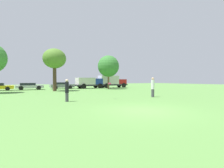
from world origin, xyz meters
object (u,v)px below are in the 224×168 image
object	(u,v)px
frisbee	(109,84)
delivery_truck_red	(111,81)
tree_2	(108,66)
parked_car_grey	(62,85)
person_catcher	(153,87)
tree_1	(54,59)
delivery_truck_blue	(89,82)
parked_car_silver	(29,86)
person_thrower	(67,90)

from	to	relation	value
frisbee	delivery_truck_red	world-z (taller)	delivery_truck_red
tree_2	parked_car_grey	xyz separation A→B (m)	(-7.34, 4.86, -3.52)
person_catcher	tree_1	xyz separation A→B (m)	(-6.65, 13.65, 3.78)
person_catcher	delivery_truck_blue	distance (m)	18.89
tree_2	parked_car_grey	distance (m)	9.48
parked_car_silver	delivery_truck_blue	world-z (taller)	delivery_truck_blue
parked_car_grey	delivery_truck_blue	bearing A→B (deg)	-9.19
tree_2	delivery_truck_blue	xyz separation A→B (m)	(-2.23, 4.01, -2.96)
parked_car_silver	parked_car_grey	xyz separation A→B (m)	(5.49, 0.63, 0.01)
tree_1	tree_2	xyz separation A→B (m)	(9.71, 1.20, -0.58)
delivery_truck_red	frisbee	bearing A→B (deg)	-119.45
person_catcher	tree_1	size ratio (longest dim) A/B	0.30
person_catcher	person_thrower	bearing A→B (deg)	-0.00
parked_car_silver	person_catcher	bearing A→B (deg)	-62.70
tree_1	tree_2	distance (m)	9.80
person_thrower	parked_car_silver	size ratio (longest dim) A/B	0.41
person_thrower	tree_2	world-z (taller)	tree_2
tree_2	person_thrower	bearing A→B (deg)	-128.20
frisbee	tree_1	bearing A→B (deg)	99.13
person_catcher	delivery_truck_blue	size ratio (longest dim) A/B	0.35
person_thrower	parked_car_grey	size ratio (longest dim) A/B	0.41
parked_car_silver	parked_car_grey	bearing A→B (deg)	6.71
parked_car_grey	delivery_truck_blue	distance (m)	5.21
person_catcher	tree_1	world-z (taller)	tree_1
person_catcher	tree_2	distance (m)	15.50
parked_car_silver	delivery_truck_blue	bearing A→B (deg)	-0.99
person_thrower	delivery_truck_red	size ratio (longest dim) A/B	0.26
tree_2	parked_car_silver	distance (m)	13.97
delivery_truck_red	parked_car_silver	bearing A→B (deg)	179.03
delivery_truck_red	parked_car_grey	bearing A→B (deg)	174.89
person_thrower	person_catcher	distance (m)	8.16
frisbee	tree_1	world-z (taller)	tree_1
tree_1	delivery_truck_red	bearing A→B (deg)	22.20
person_catcher	frisbee	size ratio (longest dim) A/B	6.33
tree_2	delivery_truck_red	bearing A→B (deg)	54.23
parked_car_grey	delivery_truck_red	distance (m)	10.23
parked_car_grey	person_thrower	bearing A→B (deg)	-101.25
person_catcher	frisbee	distance (m)	4.57
delivery_truck_red	delivery_truck_blue	bearing A→B (deg)	179.07
tree_2	delivery_truck_blue	bearing A→B (deg)	119.05
tree_2	person_catcher	bearing A→B (deg)	-101.65
tree_2	parked_car_silver	xyz separation A→B (m)	(-12.83, 4.23, -3.53)
parked_car_grey	delivery_truck_red	size ratio (longest dim) A/B	0.65
delivery_truck_blue	tree_1	bearing A→B (deg)	-144.96
frisbee	delivery_truck_red	size ratio (longest dim) A/B	0.05
parked_car_silver	delivery_truck_red	xyz separation A→B (m)	(15.65, -0.31, 0.75)
tree_1	delivery_truck_blue	xyz separation A→B (m)	(7.48, 5.21, -3.54)
frisbee	tree_2	size ratio (longest dim) A/B	0.05
frisbee	tree_2	bearing A→B (deg)	62.18
tree_1	frisbee	bearing A→B (deg)	-80.87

